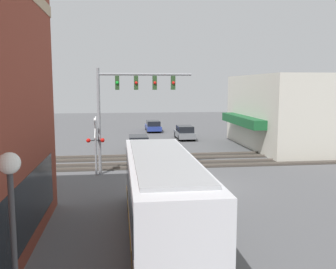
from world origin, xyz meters
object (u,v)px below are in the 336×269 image
(city_bus, at_px, (162,193))
(crossing_signal, at_px, (96,140))
(streetlamp, at_px, (14,241))
(parked_car_blue, at_px, (153,126))
(pedestrian_near_bus, at_px, (201,191))
(parked_car_silver, at_px, (138,144))
(parked_car_grey, at_px, (185,133))

(city_bus, distance_m, crossing_signal, 11.07)
(streetlamp, bearing_deg, parked_car_blue, -9.03)
(parked_car_blue, bearing_deg, pedestrian_near_bus, 179.12)
(city_bus, relative_size, streetlamp, 2.30)
(crossing_signal, xyz_separation_m, pedestrian_near_bus, (-7.84, -5.30, -1.34))
(city_bus, bearing_deg, parked_car_silver, -0.00)
(parked_car_blue, bearing_deg, crossing_signal, 165.92)
(city_bus, xyz_separation_m, parked_car_grey, (26.13, -5.40, -1.07))
(city_bus, height_order, streetlamp, streetlamp)
(crossing_signal, relative_size, parked_car_grey, 0.88)
(parked_car_silver, bearing_deg, city_bus, 180.00)
(parked_car_silver, height_order, parked_car_grey, parked_car_grey)
(crossing_signal, bearing_deg, parked_car_grey, -28.88)
(crossing_signal, relative_size, streetlamp, 0.84)
(parked_car_silver, bearing_deg, pedestrian_near_bus, -172.51)
(streetlamp, relative_size, parked_car_blue, 0.96)
(crossing_signal, distance_m, streetlamp, 16.87)
(city_bus, xyz_separation_m, parked_car_silver, (18.95, -0.00, -1.08))
(streetlamp, bearing_deg, crossing_signal, -1.91)
(pedestrian_near_bus, bearing_deg, crossing_signal, 34.06)
(crossing_signal, xyz_separation_m, parked_car_blue, (23.01, -5.77, -1.64))
(parked_car_silver, xyz_separation_m, pedestrian_near_bus, (-16.19, -2.13, 0.29))
(streetlamp, height_order, parked_car_blue, streetlamp)
(pedestrian_near_bus, bearing_deg, parked_car_blue, -0.88)
(crossing_signal, height_order, parked_car_blue, crossing_signal)
(parked_car_blue, xyz_separation_m, pedestrian_near_bus, (-30.85, 0.47, 0.30))
(city_bus, xyz_separation_m, crossing_signal, (10.59, 3.17, 0.54))
(streetlamp, distance_m, parked_car_blue, 40.42)
(crossing_signal, distance_m, parked_car_blue, 23.78)
(streetlamp, bearing_deg, parked_car_silver, -8.43)
(streetlamp, xyz_separation_m, parked_car_silver, (25.21, -3.73, -2.04))
(parked_car_grey, bearing_deg, pedestrian_near_bus, 172.03)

